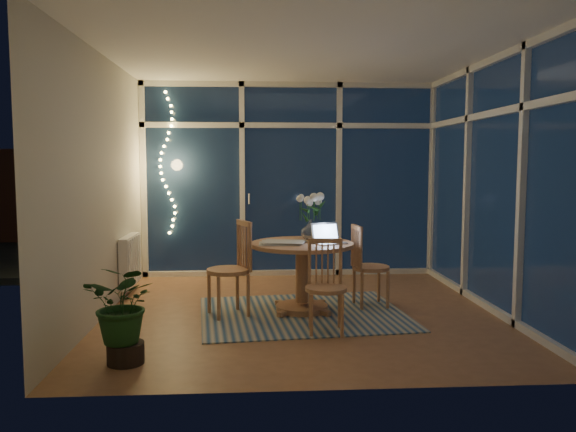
% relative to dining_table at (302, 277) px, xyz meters
% --- Properties ---
extents(floor, '(4.00, 4.00, 0.00)m').
position_rel_dining_table_xyz_m(floor, '(0.01, -0.02, -0.36)').
color(floor, brown).
rests_on(floor, ground).
extents(ceiling, '(4.00, 4.00, 0.00)m').
position_rel_dining_table_xyz_m(ceiling, '(0.01, -0.02, 2.24)').
color(ceiling, white).
rests_on(ceiling, wall_back).
extents(wall_back, '(4.00, 0.04, 2.60)m').
position_rel_dining_table_xyz_m(wall_back, '(0.01, 1.98, 0.94)').
color(wall_back, beige).
rests_on(wall_back, floor).
extents(wall_front, '(4.00, 0.04, 2.60)m').
position_rel_dining_table_xyz_m(wall_front, '(0.01, -2.02, 0.94)').
color(wall_front, beige).
rests_on(wall_front, floor).
extents(wall_left, '(0.04, 4.00, 2.60)m').
position_rel_dining_table_xyz_m(wall_left, '(-1.99, -0.02, 0.94)').
color(wall_left, beige).
rests_on(wall_left, floor).
extents(wall_right, '(0.04, 4.00, 2.60)m').
position_rel_dining_table_xyz_m(wall_right, '(2.01, -0.02, 0.94)').
color(wall_right, beige).
rests_on(wall_right, floor).
extents(window_wall_back, '(4.00, 0.10, 2.60)m').
position_rel_dining_table_xyz_m(window_wall_back, '(0.01, 1.94, 0.94)').
color(window_wall_back, white).
rests_on(window_wall_back, floor).
extents(window_wall_right, '(0.10, 4.00, 2.60)m').
position_rel_dining_table_xyz_m(window_wall_right, '(1.97, -0.02, 0.94)').
color(window_wall_right, white).
rests_on(window_wall_right, floor).
extents(radiator, '(0.10, 0.70, 0.58)m').
position_rel_dining_table_xyz_m(radiator, '(-1.93, 0.88, 0.04)').
color(radiator, white).
rests_on(radiator, wall_left).
extents(fairy_lights, '(0.24, 0.10, 1.85)m').
position_rel_dining_table_xyz_m(fairy_lights, '(-1.64, 1.86, 1.17)').
color(fairy_lights, '#FCD664').
rests_on(fairy_lights, window_wall_back).
extents(garden_patio, '(12.00, 6.00, 0.10)m').
position_rel_dining_table_xyz_m(garden_patio, '(0.51, 4.98, -0.42)').
color(garden_patio, black).
rests_on(garden_patio, ground).
extents(garden_fence, '(11.00, 0.08, 1.80)m').
position_rel_dining_table_xyz_m(garden_fence, '(0.01, 5.48, 0.54)').
color(garden_fence, '#3E2516').
rests_on(garden_fence, ground).
extents(neighbour_roof, '(7.00, 3.00, 2.20)m').
position_rel_dining_table_xyz_m(neighbour_roof, '(0.31, 8.48, 1.84)').
color(neighbour_roof, '#30323A').
rests_on(neighbour_roof, ground).
extents(garden_shrubs, '(0.90, 0.90, 0.90)m').
position_rel_dining_table_xyz_m(garden_shrubs, '(-0.79, 3.38, 0.09)').
color(garden_shrubs, black).
rests_on(garden_shrubs, ground).
extents(rug, '(2.18, 1.82, 0.01)m').
position_rel_dining_table_xyz_m(rug, '(-0.00, -0.10, -0.35)').
color(rug, '#B9AE96').
rests_on(rug, floor).
extents(dining_table, '(1.15, 1.15, 0.72)m').
position_rel_dining_table_xyz_m(dining_table, '(0.00, 0.00, 0.00)').
color(dining_table, '#A7724B').
rests_on(dining_table, floor).
extents(chair_left, '(0.58, 0.58, 0.97)m').
position_rel_dining_table_xyz_m(chair_left, '(-0.75, -0.12, 0.12)').
color(chair_left, '#A7724B').
rests_on(chair_left, floor).
extents(chair_right, '(0.45, 0.45, 0.89)m').
position_rel_dining_table_xyz_m(chair_right, '(0.74, 0.15, 0.09)').
color(chair_right, '#A7724B').
rests_on(chair_right, floor).
extents(chair_front, '(0.42, 0.42, 0.85)m').
position_rel_dining_table_xyz_m(chair_front, '(0.15, -0.74, 0.07)').
color(chair_front, '#A7724B').
rests_on(chair_front, floor).
extents(laptop, '(0.38, 0.35, 0.22)m').
position_rel_dining_table_xyz_m(laptop, '(0.28, -0.09, 0.47)').
color(laptop, silver).
rests_on(laptop, dining_table).
extents(flower_vase, '(0.22, 0.22, 0.21)m').
position_rel_dining_table_xyz_m(flower_vase, '(0.11, 0.23, 0.46)').
color(flower_vase, white).
rests_on(flower_vase, dining_table).
extents(bowl, '(0.17, 0.17, 0.04)m').
position_rel_dining_table_xyz_m(bowl, '(0.27, 0.22, 0.38)').
color(bowl, silver).
rests_on(bowl, dining_table).
extents(newspapers, '(0.45, 0.37, 0.02)m').
position_rel_dining_table_xyz_m(newspapers, '(-0.20, -0.05, 0.37)').
color(newspapers, beige).
rests_on(newspapers, dining_table).
extents(phone, '(0.13, 0.10, 0.01)m').
position_rel_dining_table_xyz_m(phone, '(0.14, -0.07, 0.36)').
color(phone, black).
rests_on(phone, dining_table).
extents(potted_plant, '(0.64, 0.59, 0.76)m').
position_rel_dining_table_xyz_m(potted_plant, '(-1.47, -1.42, 0.02)').
color(potted_plant, '#17411A').
rests_on(potted_plant, floor).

